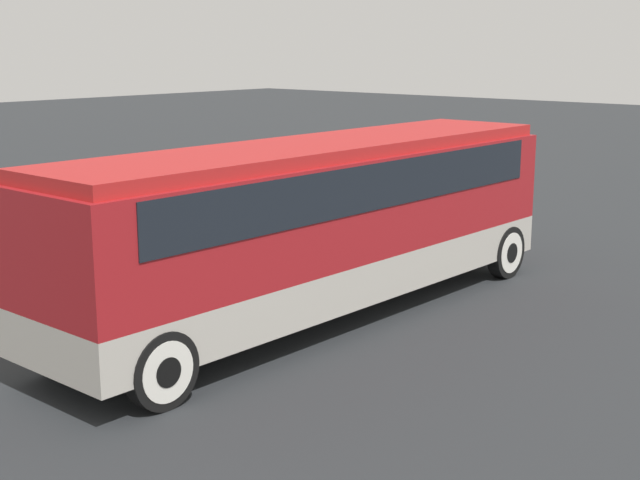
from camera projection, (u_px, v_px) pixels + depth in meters
name	position (u px, v px, depth m)	size (l,w,h in m)	color
ground_plane	(320.00, 317.00, 16.22)	(120.00, 120.00, 0.00)	#26282B
tour_bus	(324.00, 212.00, 15.88)	(11.23, 2.56, 3.19)	#B7B2A8
parked_car_near	(159.00, 214.00, 22.38)	(4.49, 1.79, 1.37)	#2D5638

